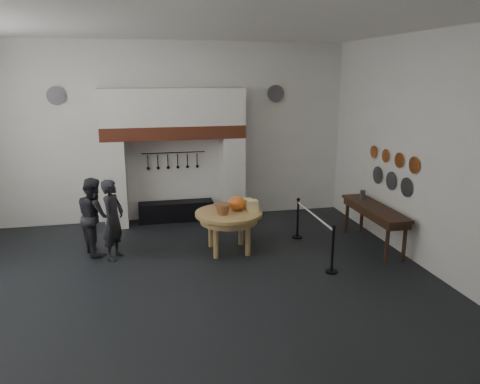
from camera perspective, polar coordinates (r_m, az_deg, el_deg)
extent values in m
cube|color=black|center=(8.83, -5.66, -10.71)|extent=(9.00, 8.00, 0.02)
cube|color=silver|center=(8.04, -6.49, 19.77)|extent=(9.00, 8.00, 0.02)
cube|color=silver|center=(12.08, -8.23, 7.18)|extent=(9.00, 0.02, 4.50)
cube|color=silver|center=(4.31, 0.05, -5.74)|extent=(9.00, 0.02, 4.50)
cube|color=silver|center=(9.71, 21.45, 4.60)|extent=(0.02, 8.00, 4.50)
cube|color=silver|center=(11.92, -14.98, 0.99)|extent=(0.55, 0.70, 2.15)
cube|color=silver|center=(12.13, -0.94, 1.72)|extent=(0.55, 0.70, 2.15)
cube|color=#9E442B|center=(11.72, -8.10, 7.26)|extent=(3.50, 0.72, 0.32)
cube|color=silver|center=(11.66, -8.21, 10.24)|extent=(3.50, 0.70, 0.90)
cube|color=black|center=(12.21, -7.79, -2.33)|extent=(1.90, 0.45, 0.50)
cylinder|color=black|center=(12.07, -8.11, 4.77)|extent=(1.60, 0.02, 0.02)
cylinder|color=tan|center=(9.88, -1.38, -2.65)|extent=(1.52, 1.52, 0.07)
ellipsoid|color=#EC5421|center=(9.96, -0.37, -1.36)|extent=(0.36, 0.36, 0.31)
cube|color=#F5E292|center=(9.90, 1.51, -1.69)|extent=(0.22, 0.22, 0.24)
cube|color=#DCD884|center=(10.18, 1.00, -1.35)|extent=(0.18, 0.18, 0.20)
cone|color=brown|center=(9.68, -2.09, -2.13)|extent=(0.34, 0.34, 0.22)
ellipsoid|color=#A05F39|center=(10.17, -2.32, -1.58)|extent=(0.31, 0.18, 0.13)
imported|color=black|center=(9.85, -15.21, -3.27)|extent=(0.62, 0.72, 1.67)
imported|color=black|center=(10.27, -17.35, -2.79)|extent=(0.86, 0.96, 1.64)
cube|color=#321F12|center=(10.60, 16.12, -1.87)|extent=(0.55, 2.20, 0.06)
cylinder|color=#525257|center=(11.08, 14.71, -0.33)|extent=(0.12, 0.12, 0.22)
cylinder|color=#C6662D|center=(9.90, 20.47, 3.09)|extent=(0.03, 0.34, 0.34)
cylinder|color=#C6662D|center=(10.36, 18.84, 3.69)|extent=(0.03, 0.32, 0.32)
cylinder|color=#C6662D|center=(10.83, 17.36, 4.24)|extent=(0.03, 0.30, 0.30)
cylinder|color=#C6662D|center=(11.30, 16.00, 4.74)|extent=(0.03, 0.28, 0.28)
cylinder|color=#4C4C51|center=(10.17, 19.62, 0.55)|extent=(0.03, 0.40, 0.40)
cylinder|color=#4C4C51|center=(10.67, 17.95, 1.31)|extent=(0.03, 0.40, 0.40)
cylinder|color=#4C4C51|center=(11.18, 16.42, 2.00)|extent=(0.03, 0.40, 0.40)
cylinder|color=#4C4C51|center=(12.06, -21.50, 10.87)|extent=(0.44, 0.03, 0.44)
cylinder|color=#4C4C51|center=(12.45, 4.38, 11.88)|extent=(0.44, 0.03, 0.44)
cylinder|color=black|center=(9.12, 11.22, -7.00)|extent=(0.05, 0.05, 0.90)
cylinder|color=black|center=(10.87, 7.05, -3.31)|extent=(0.05, 0.05, 0.90)
cylinder|color=silver|center=(9.86, 9.04, -2.80)|extent=(0.04, 2.00, 0.04)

